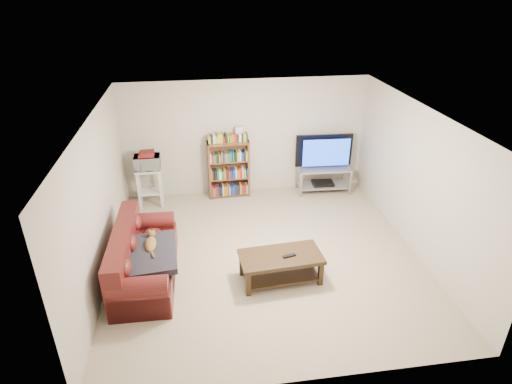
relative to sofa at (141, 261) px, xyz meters
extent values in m
plane|color=#BCA98B|center=(1.97, 0.29, -0.30)|extent=(5.00, 5.00, 0.00)
plane|color=white|center=(1.97, 0.29, 2.10)|extent=(5.00, 5.00, 0.00)
plane|color=beige|center=(1.97, 2.79, 0.90)|extent=(5.00, 0.00, 5.00)
plane|color=beige|center=(1.97, -2.21, 0.90)|extent=(5.00, 0.00, 5.00)
plane|color=beige|center=(-0.53, 0.29, 0.90)|extent=(0.00, 5.00, 5.00)
plane|color=beige|center=(4.47, 0.29, 0.90)|extent=(0.00, 5.00, 5.00)
cube|color=#541715|center=(0.08, 0.00, -0.11)|extent=(0.88, 1.98, 0.38)
cube|color=#541715|center=(-0.22, 0.00, 0.13)|extent=(0.29, 1.97, 0.82)
cube|color=#541715|center=(0.06, -0.87, -0.05)|extent=(0.81, 0.25, 0.50)
cube|color=#541715|center=(0.09, 0.86, -0.05)|extent=(0.81, 0.25, 0.50)
cube|color=#26242D|center=(0.17, -0.14, 0.20)|extent=(0.83, 1.03, 0.18)
cube|color=black|center=(2.10, -0.35, 0.11)|extent=(1.27, 0.71, 0.06)
cube|color=black|center=(2.10, -0.35, -0.20)|extent=(1.14, 0.64, 0.03)
cube|color=black|center=(1.57, -0.64, -0.11)|extent=(0.08, 0.08, 0.39)
cube|color=black|center=(2.67, -0.56, -0.11)|extent=(0.08, 0.08, 0.39)
cube|color=black|center=(1.53, -0.15, -0.11)|extent=(0.08, 0.08, 0.39)
cube|color=black|center=(2.63, -0.06, -0.11)|extent=(0.08, 0.08, 0.39)
cube|color=black|center=(2.21, -0.40, 0.16)|extent=(0.21, 0.10, 0.02)
cube|color=#999EA3|center=(3.59, 2.49, 0.24)|extent=(1.14, 0.55, 0.03)
cube|color=#999EA3|center=(3.59, 2.49, -0.15)|extent=(1.08, 0.52, 0.02)
cube|color=gray|center=(3.05, 2.29, -0.02)|extent=(0.05, 0.05, 0.56)
cube|color=gray|center=(4.11, 2.24, -0.02)|extent=(0.05, 0.05, 0.56)
cube|color=gray|center=(3.07, 2.73, -0.02)|extent=(0.05, 0.05, 0.56)
cube|color=gray|center=(4.13, 2.69, -0.02)|extent=(0.05, 0.05, 0.56)
imported|color=black|center=(3.59, 2.49, 0.60)|extent=(1.21, 0.21, 0.69)
cube|color=black|center=(3.59, 2.49, -0.11)|extent=(0.46, 0.33, 0.06)
cube|color=brown|center=(1.18, 2.56, 0.31)|extent=(0.05, 0.26, 1.22)
cube|color=brown|center=(1.98, 2.60, 0.31)|extent=(0.05, 0.26, 1.22)
cube|color=brown|center=(1.58, 2.58, 0.91)|extent=(0.86, 0.30, 0.03)
cube|color=maroon|center=(1.39, 2.57, 0.96)|extent=(0.25, 0.20, 0.07)
cube|color=silver|center=(-0.02, 2.38, 0.48)|extent=(0.51, 0.37, 0.04)
cube|color=silver|center=(-0.02, 2.38, 0.00)|extent=(0.46, 0.34, 0.03)
cube|color=silver|center=(-0.23, 2.23, 0.08)|extent=(0.05, 0.05, 0.76)
cube|color=silver|center=(0.20, 2.24, 0.08)|extent=(0.05, 0.05, 0.76)
cube|color=silver|center=(-0.23, 2.52, 0.08)|extent=(0.05, 0.05, 0.76)
cube|color=silver|center=(0.19, 2.53, 0.08)|extent=(0.05, 0.05, 0.76)
imported|color=silver|center=(-0.02, 2.38, 0.64)|extent=(0.50, 0.34, 0.27)
cube|color=maroon|center=(-0.02, 2.38, 0.80)|extent=(0.30, 0.26, 0.05)
camera|label=1|loc=(0.97, -5.51, 3.86)|focal=30.00mm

